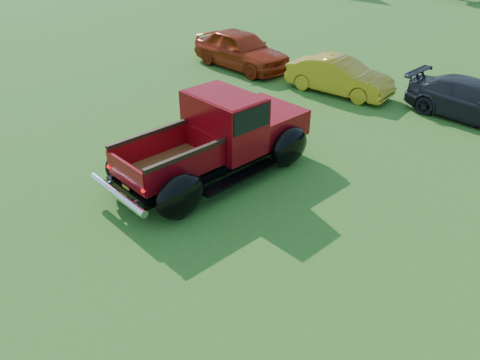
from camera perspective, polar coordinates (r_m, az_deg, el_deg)
The scene contains 5 objects.
ground at distance 9.87m, azimuth 0.53°, elevation -5.97°, with size 120.00×120.00×0.00m, color #30601B.
pickup_truck at distance 11.63m, azimuth -1.89°, elevation 5.53°, with size 3.41×5.69×2.00m.
show_car_red at distance 19.78m, azimuth 0.12°, elevation 15.64°, with size 1.79×4.45×1.52m, color maroon.
show_car_yellow at distance 17.29m, azimuth 12.01°, elevation 12.28°, with size 1.32×3.78×1.24m, color #B38817.
show_car_grey at distance 16.44m, azimuth 26.56°, elevation 8.65°, with size 1.68×4.13×1.20m, color black.
Camera 1 is at (4.50, -6.52, 5.89)m, focal length 35.00 mm.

